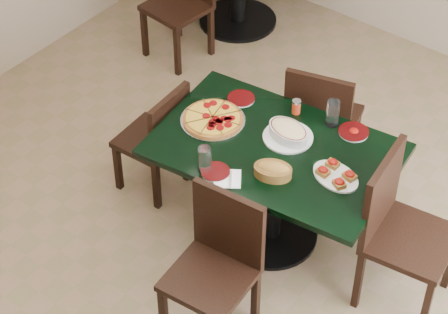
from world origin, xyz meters
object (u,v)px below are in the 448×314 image
Objects in this scene: chair_right at (398,224)px; pepperoni_pizza at (213,119)px; lasagna_casserole at (288,132)px; chair_far at (321,118)px; bruschetta_platter at (336,174)px; chair_near at (218,259)px; chair_left at (159,136)px; main_table at (274,170)px; bread_basket at (273,170)px.

pepperoni_pizza is (-1.23, -0.10, 0.20)m from chair_right.
chair_right reaches higher than lasagna_casserole.
chair_far is 2.75× the size of bruschetta_platter.
chair_far is 0.93× the size of chair_right.
chair_far is at bearing 93.41° from chair_near.
chair_far is at bearing 129.96° from chair_left.
lasagna_casserole is (-0.12, 0.83, 0.28)m from chair_near.
pepperoni_pizza is 1.16× the size of bruschetta_platter.
chair_near is at bearing -70.81° from lasagna_casserole.
main_table is at bearing 4.35° from pepperoni_pizza.
chair_near is 1.13× the size of chair_left.
bread_basket is at bearing -16.69° from pepperoni_pizza.
bruschetta_platter is at bearing -5.44° from lasagna_casserole.
chair_left is (-0.83, -0.08, -0.12)m from main_table.
main_table is 0.32m from bread_basket.
lasagna_casserole is at bearing 18.46° from pepperoni_pizza.
chair_near is 1.16m from chair_left.
chair_far reaches higher than pepperoni_pizza.
chair_left is at bearing 27.43° from chair_far.
lasagna_casserole is at bearing 87.06° from bread_basket.
chair_near is 3.13× the size of lasagna_casserole.
main_table is at bearing -85.28° from lasagna_casserole.
bread_basket is (0.12, -0.20, 0.22)m from main_table.
chair_far is at bearing 141.64° from bruschetta_platter.
pepperoni_pizza is at bearing 140.75° from bread_basket.
chair_left is 2.09× the size of pepperoni_pizza.
chair_far is 3.61× the size of bread_basket.
chair_right is (0.87, -0.56, 0.04)m from chair_far.
chair_right is 0.76m from bread_basket.
bruschetta_platter reaches higher than main_table.
bruschetta_platter is (0.29, 0.20, -0.02)m from bread_basket.
chair_near reaches higher than lasagna_casserole.
chair_near is (0.14, -0.71, -0.05)m from main_table.
bread_basket is (0.19, -0.83, 0.27)m from chair_far.
chair_near is 2.75× the size of bruschetta_platter.
pepperoni_pizza is (-0.43, -0.03, 0.20)m from main_table.
lasagna_casserole is at bearing 83.32° from chair_far.
pepperoni_pizza is at bearing 124.42° from chair_near.
chair_right reaches higher than pepperoni_pizza.
bruschetta_platter is at bearing -6.88° from main_table.
chair_near is 1.02m from chair_right.
lasagna_casserole is (0.01, 0.12, 0.23)m from main_table.
chair_near is 2.37× the size of pepperoni_pizza.
pepperoni_pizza is (-0.36, -0.66, 0.25)m from chair_far.
bread_basket is at bearing 87.46° from chair_far.
lasagna_casserole is (0.08, -0.51, 0.28)m from chair_far.
chair_far is 2.37× the size of pepperoni_pizza.
chair_left is at bearing 179.01° from main_table.
chair_left is (-0.97, 0.63, -0.07)m from chair_near.
chair_near is at bearing -96.93° from bruschetta_platter.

